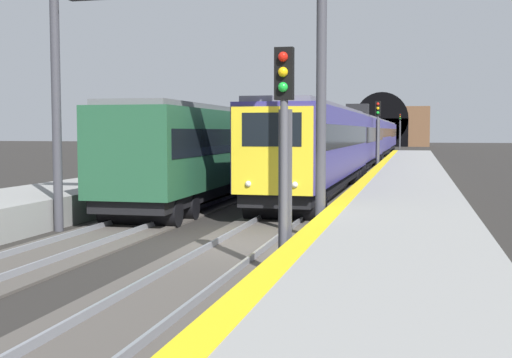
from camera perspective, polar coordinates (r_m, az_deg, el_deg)
name	(u,v)px	position (r m, az deg, el deg)	size (l,w,h in m)	color
ground_plane	(244,247)	(17.69, -1.02, -5.82)	(320.00, 320.00, 0.00)	#282623
platform_right	(397,234)	(17.06, 12.00, -4.63)	(112.00, 3.86, 0.97)	gray
platform_right_edge_strip	(331,213)	(17.12, 6.39, -2.88)	(112.00, 0.50, 0.01)	yellow
track_main_line	(244,245)	(17.68, -1.02, -5.69)	(160.00, 2.93, 0.21)	#4C4742
track_adjacent_line	(93,239)	(19.23, -13.77, -5.01)	(160.00, 2.83, 0.21)	#4C4742
train_main_approaching	(367,138)	(61.79, 9.47, 3.47)	(82.09, 2.90, 5.09)	navy
train_adjacent_platform	(292,141)	(48.25, 3.08, 3.23)	(57.84, 3.23, 4.94)	#235638
railway_signal_near	(284,139)	(13.53, 2.42, 3.41)	(0.39, 0.38, 4.73)	#4C4C54
railway_signal_mid	(378,130)	(47.12, 10.37, 4.12)	(0.39, 0.38, 5.10)	#4C4C54
railway_signal_far	(400,128)	(111.63, 12.21, 4.29)	(0.39, 0.38, 5.87)	#4C4C54
overhead_signal_gantry	(182,35)	(19.55, -6.37, 12.13)	(0.70, 8.31, 7.79)	#3F3F47
tunnel_portal	(382,126)	(132.43, 10.70, 4.44)	(2.77, 18.14, 10.51)	brown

